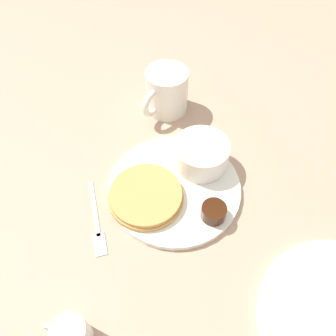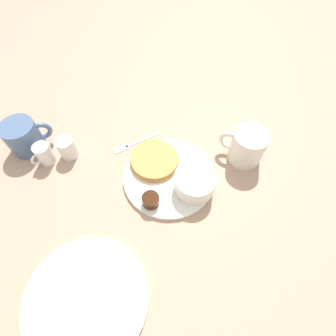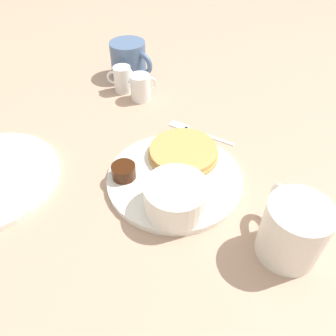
{
  "view_description": "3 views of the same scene",
  "coord_description": "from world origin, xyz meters",
  "px_view_note": "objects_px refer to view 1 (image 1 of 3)",
  "views": [
    {
      "loc": [
        -0.34,
        -0.0,
        0.52
      ],
      "look_at": [
        0.01,
        0.01,
        0.05
      ],
      "focal_mm": 35.0,
      "sensor_mm": 36.0,
      "label": 1
    },
    {
      "loc": [
        -0.08,
        -0.35,
        0.61
      ],
      "look_at": [
        0.0,
        0.02,
        0.02
      ],
      "focal_mm": 28.0,
      "sensor_mm": 36.0,
      "label": 2
    },
    {
      "loc": [
        0.3,
        -0.29,
        0.43
      ],
      "look_at": [
        -0.01,
        -0.01,
        0.03
      ],
      "focal_mm": 35.0,
      "sensor_mm": 36.0,
      "label": 3
    }
  ],
  "objects_px": {
    "creamer_pitcher_near": "(71,335)",
    "fork": "(96,225)",
    "plate": "(174,187)",
    "coffee_mug": "(166,92)",
    "bowl": "(201,153)"
  },
  "relations": [
    {
      "from": "coffee_mug",
      "to": "fork",
      "type": "bearing_deg",
      "value": 160.0
    },
    {
      "from": "creamer_pitcher_near",
      "to": "fork",
      "type": "xyz_separation_m",
      "value": [
        0.18,
        0.0,
        -0.03
      ]
    },
    {
      "from": "coffee_mug",
      "to": "fork",
      "type": "distance_m",
      "value": 0.32
    },
    {
      "from": "plate",
      "to": "creamer_pitcher_near",
      "type": "distance_m",
      "value": 0.29
    },
    {
      "from": "creamer_pitcher_near",
      "to": "plate",
      "type": "bearing_deg",
      "value": -26.9
    },
    {
      "from": "creamer_pitcher_near",
      "to": "fork",
      "type": "distance_m",
      "value": 0.18
    },
    {
      "from": "fork",
      "to": "plate",
      "type": "bearing_deg",
      "value": -58.47
    },
    {
      "from": "creamer_pitcher_near",
      "to": "fork",
      "type": "height_order",
      "value": "creamer_pitcher_near"
    },
    {
      "from": "coffee_mug",
      "to": "creamer_pitcher_near",
      "type": "relative_size",
      "value": 1.61
    },
    {
      "from": "bowl",
      "to": "fork",
      "type": "xyz_separation_m",
      "value": [
        -0.14,
        0.18,
        -0.04
      ]
    },
    {
      "from": "bowl",
      "to": "fork",
      "type": "relative_size",
      "value": 0.7
    },
    {
      "from": "bowl",
      "to": "plate",
      "type": "bearing_deg",
      "value": 138.38
    },
    {
      "from": "plate",
      "to": "creamer_pitcher_near",
      "type": "relative_size",
      "value": 3.45
    },
    {
      "from": "plate",
      "to": "coffee_mug",
      "type": "bearing_deg",
      "value": 6.34
    },
    {
      "from": "creamer_pitcher_near",
      "to": "coffee_mug",
      "type": "bearing_deg",
      "value": -12.73
    }
  ]
}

